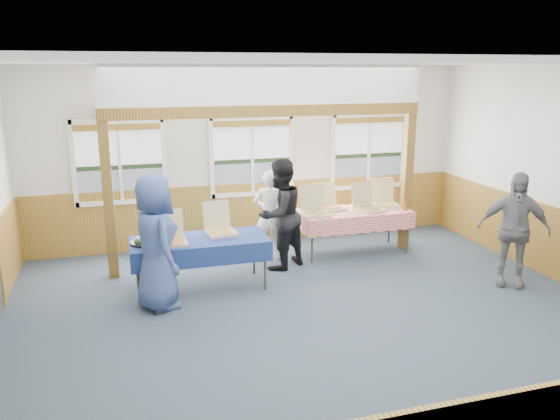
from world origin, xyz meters
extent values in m
plane|color=#2B3A46|center=(0.00, 0.00, 0.00)|extent=(8.00, 8.00, 0.00)
plane|color=white|center=(0.00, 0.00, 3.20)|extent=(8.00, 8.00, 0.00)
plane|color=silver|center=(0.00, 3.50, 1.60)|extent=(8.00, 0.00, 8.00)
plane|color=silver|center=(0.00, -3.50, 1.60)|extent=(8.00, 0.00, 8.00)
cube|color=brown|center=(0.00, 3.48, 0.55)|extent=(7.98, 0.05, 1.10)
cube|color=white|center=(-2.30, 3.44, 0.91)|extent=(1.52, 0.05, 0.08)
cube|color=white|center=(-2.30, 3.44, 2.29)|extent=(1.52, 0.05, 0.08)
cube|color=white|center=(-3.04, 3.44, 1.60)|extent=(0.08, 0.05, 1.46)
cube|color=white|center=(-1.56, 3.44, 1.60)|extent=(0.08, 0.05, 1.46)
cube|color=white|center=(-2.30, 3.44, 1.60)|extent=(0.05, 0.05, 1.30)
cube|color=slate|center=(-2.30, 3.48, 1.21)|extent=(1.40, 0.02, 0.52)
cube|color=#1D3118|center=(-2.30, 3.48, 1.51)|extent=(1.40, 0.02, 0.08)
cube|color=silver|center=(-2.30, 3.48, 1.90)|extent=(1.40, 0.02, 0.70)
cube|color=brown|center=(-2.30, 3.42, 2.19)|extent=(1.40, 0.07, 0.10)
cube|color=white|center=(0.00, 3.44, 0.91)|extent=(1.52, 0.05, 0.08)
cube|color=white|center=(0.00, 3.44, 2.29)|extent=(1.52, 0.05, 0.08)
cube|color=white|center=(-0.74, 3.44, 1.60)|extent=(0.08, 0.05, 1.46)
cube|color=white|center=(0.74, 3.44, 1.60)|extent=(0.08, 0.05, 1.46)
cube|color=white|center=(0.00, 3.44, 1.60)|extent=(0.05, 0.05, 1.30)
cube|color=slate|center=(0.00, 3.48, 1.21)|extent=(1.40, 0.02, 0.52)
cube|color=#1D3118|center=(0.00, 3.48, 1.51)|extent=(1.40, 0.02, 0.08)
cube|color=silver|center=(0.00, 3.48, 1.90)|extent=(1.40, 0.02, 0.70)
cube|color=brown|center=(0.00, 3.42, 2.19)|extent=(1.40, 0.07, 0.10)
cube|color=white|center=(2.30, 3.44, 0.91)|extent=(1.52, 0.05, 0.08)
cube|color=white|center=(2.30, 3.44, 2.29)|extent=(1.52, 0.05, 0.08)
cube|color=white|center=(1.56, 3.44, 1.60)|extent=(0.08, 0.05, 1.46)
cube|color=white|center=(3.04, 3.44, 1.60)|extent=(0.08, 0.05, 1.46)
cube|color=white|center=(2.30, 3.44, 1.60)|extent=(0.05, 0.05, 1.30)
cube|color=slate|center=(2.30, 3.48, 1.21)|extent=(1.40, 0.02, 0.52)
cube|color=#1D3118|center=(2.30, 3.48, 1.51)|extent=(1.40, 0.02, 0.08)
cube|color=silver|center=(2.30, 3.48, 1.90)|extent=(1.40, 0.02, 0.70)
cube|color=brown|center=(2.30, 3.42, 2.19)|extent=(1.40, 0.07, 0.10)
cube|color=brown|center=(-2.50, 2.30, 1.20)|extent=(0.15, 0.15, 2.40)
cube|color=brown|center=(2.50, 2.30, 1.20)|extent=(0.15, 0.15, 2.40)
cube|color=brown|center=(0.00, 2.30, 2.49)|extent=(5.15, 0.18, 0.18)
cylinder|color=#343434|center=(-2.16, 1.13, 0.36)|extent=(0.04, 0.04, 0.73)
cylinder|color=#343434|center=(-2.16, 1.80, 0.36)|extent=(0.04, 0.04, 0.73)
cylinder|color=#343434|center=(-0.39, 1.13, 0.36)|extent=(0.04, 0.04, 0.73)
cylinder|color=#343434|center=(-0.39, 1.80, 0.36)|extent=(0.04, 0.04, 0.73)
cube|color=#343434|center=(-1.27, 1.46, 0.73)|extent=(1.92, 0.85, 0.03)
cube|color=navy|center=(-1.27, 1.46, 0.75)|extent=(1.98, 0.91, 0.01)
cube|color=navy|center=(-1.27, 1.04, 0.61)|extent=(1.96, 0.07, 0.28)
cube|color=navy|center=(-1.27, 1.89, 0.61)|extent=(1.96, 0.07, 0.28)
cylinder|color=#343434|center=(0.65, 2.00, 0.36)|extent=(0.04, 0.04, 0.73)
cylinder|color=#343434|center=(0.65, 2.66, 0.36)|extent=(0.04, 0.04, 0.73)
cylinder|color=#343434|center=(2.40, 2.00, 0.36)|extent=(0.04, 0.04, 0.73)
cylinder|color=#343434|center=(2.40, 2.66, 0.36)|extent=(0.04, 0.04, 0.73)
cube|color=#343434|center=(1.52, 2.33, 0.73)|extent=(2.01, 1.22, 0.03)
cube|color=red|center=(1.52, 2.33, 0.75)|extent=(2.08, 1.30, 0.01)
cube|color=red|center=(1.52, 1.91, 0.61)|extent=(1.87, 0.49, 0.28)
cube|color=red|center=(1.52, 2.75, 0.61)|extent=(1.87, 0.49, 0.28)
cube|color=beige|center=(-1.67, 1.31, 0.78)|extent=(0.42, 0.42, 0.04)
cylinder|color=gold|center=(-1.67, 1.31, 0.81)|extent=(0.37, 0.37, 0.01)
cube|color=beige|center=(-1.69, 1.56, 1.00)|extent=(0.40, 0.11, 0.39)
cube|color=beige|center=(-0.92, 1.58, 0.78)|extent=(0.46, 0.46, 0.05)
cylinder|color=#D7B763|center=(-0.92, 1.58, 0.81)|extent=(0.40, 0.40, 0.01)
cube|color=beige|center=(-0.95, 1.83, 1.01)|extent=(0.42, 0.15, 0.41)
cube|color=beige|center=(0.77, 2.19, 0.78)|extent=(0.46, 0.46, 0.05)
cylinder|color=#C0853C|center=(0.77, 2.19, 0.81)|extent=(0.40, 0.40, 0.01)
cube|color=beige|center=(0.80, 2.45, 1.01)|extent=(0.43, 0.14, 0.42)
cube|color=beige|center=(1.17, 2.48, 0.78)|extent=(0.45, 0.45, 0.05)
cylinder|color=gold|center=(1.17, 2.48, 0.81)|extent=(0.40, 0.40, 0.01)
cube|color=beige|center=(1.14, 2.73, 1.00)|extent=(0.41, 0.15, 0.40)
cube|color=beige|center=(1.77, 2.21, 0.78)|extent=(0.49, 0.49, 0.05)
cylinder|color=#C0853C|center=(1.77, 2.21, 0.81)|extent=(0.43, 0.43, 0.01)
cube|color=beige|center=(1.73, 2.46, 1.01)|extent=(0.43, 0.17, 0.41)
cube|color=beige|center=(2.17, 2.43, 0.78)|extent=(0.51, 0.51, 0.05)
cylinder|color=#D7B763|center=(2.17, 2.43, 0.81)|extent=(0.44, 0.44, 0.01)
cube|color=beige|center=(2.22, 2.69, 1.02)|extent=(0.44, 0.19, 0.42)
cylinder|color=black|center=(-2.02, 1.46, 0.77)|extent=(0.43, 0.43, 0.03)
cylinder|color=white|center=(-2.02, 1.46, 0.80)|extent=(0.10, 0.10, 0.04)
sphere|color=#306426|center=(-1.91, 1.46, 0.80)|extent=(0.10, 0.10, 0.10)
sphere|color=beige|center=(-1.95, 1.56, 0.80)|extent=(0.10, 0.10, 0.10)
sphere|color=#306426|center=(-2.05, 1.58, 0.80)|extent=(0.10, 0.10, 0.10)
sphere|color=beige|center=(-2.13, 1.52, 0.80)|extent=(0.10, 0.10, 0.10)
sphere|color=#306426|center=(-2.13, 1.41, 0.80)|extent=(0.10, 0.10, 0.10)
sphere|color=beige|center=(-2.05, 1.35, 0.80)|extent=(0.10, 0.10, 0.10)
sphere|color=#306426|center=(-1.95, 1.37, 0.80)|extent=(0.10, 0.10, 0.10)
cylinder|color=#9E561A|center=(2.37, 2.08, 0.83)|extent=(0.07, 0.07, 0.15)
imported|color=white|center=(0.05, 2.41, 0.76)|extent=(0.64, 0.53, 1.52)
imported|color=black|center=(0.09, 1.97, 0.89)|extent=(1.08, 1.02, 1.77)
imported|color=#364A87|center=(-1.91, 0.97, 0.91)|extent=(0.79, 1.01, 1.82)
imported|color=slate|center=(3.16, 0.31, 0.85)|extent=(1.06, 0.92, 1.71)
camera|label=1|loc=(-2.27, -6.05, 3.13)|focal=35.00mm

